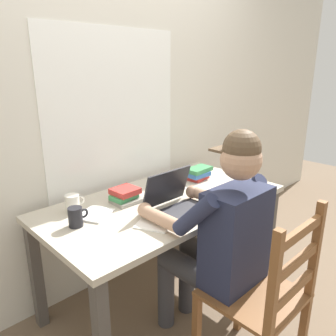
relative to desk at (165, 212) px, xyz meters
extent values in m
plane|color=brown|center=(0.00, 0.00, -0.64)|extent=(8.00, 8.00, 0.00)
cube|color=silver|center=(0.00, 0.48, 0.66)|extent=(6.00, 0.04, 2.60)
cube|color=white|center=(-0.03, 0.45, 0.52)|extent=(1.03, 0.01, 1.19)
cube|color=beige|center=(-0.03, 0.45, -0.09)|extent=(1.09, 0.06, 0.04)
cube|color=#BCB29E|center=(0.00, 0.00, 0.07)|extent=(1.51, 0.79, 0.03)
cube|color=#4C4742|center=(0.71, -0.35, -0.29)|extent=(0.06, 0.06, 0.69)
cube|color=#4C4742|center=(-0.71, 0.35, -0.29)|extent=(0.06, 0.06, 0.69)
cube|color=#4C4742|center=(0.71, 0.35, -0.29)|extent=(0.06, 0.06, 0.69)
cube|color=#232842|center=(-0.07, -0.58, 0.08)|extent=(0.34, 0.20, 0.50)
sphere|color=tan|center=(-0.07, -0.58, 0.48)|extent=(0.19, 0.19, 0.19)
sphere|color=brown|center=(-0.07, -0.58, 0.53)|extent=(0.17, 0.17, 0.17)
cube|color=brown|center=(-0.07, -0.49, 0.51)|extent=(0.13, 0.10, 0.01)
cylinder|color=#38383D|center=(-0.16, -0.38, -0.17)|extent=(0.13, 0.40, 0.13)
cylinder|color=#38383D|center=(0.02, -0.38, -0.17)|extent=(0.13, 0.40, 0.13)
cylinder|color=#38383D|center=(-0.16, -0.18, -0.40)|extent=(0.10, 0.10, 0.47)
cylinder|color=#38383D|center=(0.02, -0.18, -0.40)|extent=(0.10, 0.10, 0.47)
cylinder|color=#232842|center=(-0.27, -0.49, 0.23)|extent=(0.10, 0.25, 0.25)
cylinder|color=tan|center=(-0.27, -0.26, 0.14)|extent=(0.07, 0.28, 0.07)
sphere|color=tan|center=(-0.26, -0.12, 0.14)|extent=(0.08, 0.08, 0.08)
cylinder|color=#232842|center=(0.13, -0.49, 0.23)|extent=(0.10, 0.25, 0.25)
cylinder|color=tan|center=(0.13, -0.26, 0.14)|extent=(0.07, 0.28, 0.07)
sphere|color=tan|center=(0.12, -0.12, 0.14)|extent=(0.08, 0.08, 0.08)
cube|color=brown|center=(-0.07, -0.70, -0.18)|extent=(0.42, 0.42, 0.02)
cube|color=brown|center=(0.12, -0.51, -0.41)|extent=(0.04, 0.04, 0.45)
cube|color=brown|center=(-0.26, -0.51, -0.41)|extent=(0.04, 0.04, 0.45)
cube|color=brown|center=(0.12, -0.89, -0.41)|extent=(0.04, 0.04, 0.45)
cube|color=brown|center=(0.12, -0.89, 0.07)|extent=(0.04, 0.04, 0.48)
cube|color=brown|center=(-0.26, -0.89, 0.07)|extent=(0.04, 0.04, 0.48)
cube|color=brown|center=(-0.07, -0.89, -0.05)|extent=(0.36, 0.02, 0.04)
cube|color=brown|center=(-0.07, -0.89, 0.09)|extent=(0.36, 0.02, 0.04)
cube|color=brown|center=(-0.07, -0.89, 0.23)|extent=(0.36, 0.02, 0.04)
cube|color=#232328|center=(-0.06, -0.23, 0.09)|extent=(0.33, 0.23, 0.02)
cube|color=#38383D|center=(-0.06, -0.23, 0.10)|extent=(0.29, 0.17, 0.00)
cube|color=#232328|center=(-0.06, -0.09, 0.21)|extent=(0.33, 0.07, 0.21)
cube|color=#4C515B|center=(-0.06, -0.09, 0.21)|extent=(0.29, 0.06, 0.18)
ellipsoid|color=#232328|center=(0.18, -0.22, 0.10)|extent=(0.06, 0.10, 0.03)
cylinder|color=silver|center=(-0.50, 0.23, 0.14)|extent=(0.08, 0.08, 0.10)
torus|color=silver|center=(-0.45, 0.23, 0.14)|extent=(0.05, 0.01, 0.05)
cylinder|color=black|center=(-0.57, 0.06, 0.14)|extent=(0.07, 0.07, 0.10)
torus|color=black|center=(-0.53, 0.06, 0.14)|extent=(0.05, 0.01, 0.05)
cube|color=gray|center=(-0.19, 0.13, 0.10)|extent=(0.18, 0.14, 0.02)
cube|color=#38844C|center=(-0.21, 0.14, 0.12)|extent=(0.16, 0.13, 0.03)
cube|color=#BC332D|center=(-0.19, 0.14, 0.15)|extent=(0.16, 0.15, 0.03)
cube|color=#BC332D|center=(0.43, 0.12, 0.10)|extent=(0.16, 0.14, 0.03)
cube|color=#2D5B9E|center=(0.42, 0.11, 0.13)|extent=(0.17, 0.14, 0.03)
cube|color=#38844C|center=(0.44, 0.11, 0.16)|extent=(0.20, 0.12, 0.03)
cube|color=silver|center=(0.30, 0.26, 0.09)|extent=(0.25, 0.23, 0.01)
cube|color=white|center=(-0.43, 0.11, 0.09)|extent=(0.24, 0.22, 0.01)
cube|color=white|center=(-0.24, -0.19, 0.09)|extent=(0.29, 0.26, 0.01)
camera|label=1|loc=(-1.31, -1.39, 0.89)|focal=35.55mm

